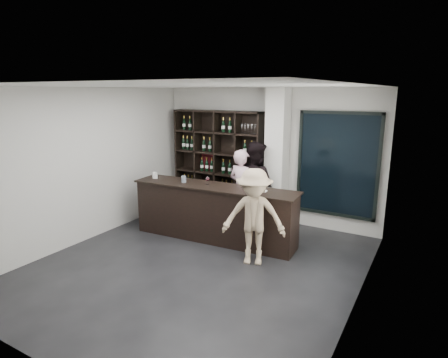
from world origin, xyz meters
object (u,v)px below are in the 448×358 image
Objects in this scene: wine_shelf at (218,163)px; tasting_counter at (214,213)px; taster_pink at (241,190)px; customer at (254,217)px; taster_black at (255,185)px.

tasting_counter is (0.80, -1.47, -0.66)m from wine_shelf.
taster_pink reaches higher than customer.
wine_shelf is 1.28m from taster_pink.
taster_black is (0.39, 1.00, 0.38)m from tasting_counter.
tasting_counter is 1.78× the size of taster_black.
customer is at bearing -46.63° from wine_shelf.
wine_shelf is 1.30× the size of taster_black.
wine_shelf reaches higher than taster_pink.
tasting_counter is 0.83m from taster_pink.
taster_pink reaches higher than tasting_counter.
taster_black is 1.71m from customer.
wine_shelf is 1.48× the size of customer.
customer reaches higher than tasting_counter.
tasting_counter is 2.02× the size of customer.
taster_black reaches higher than tasting_counter.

